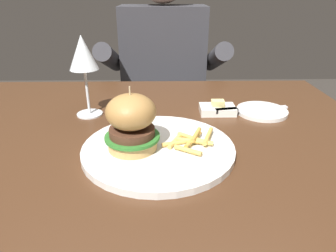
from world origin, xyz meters
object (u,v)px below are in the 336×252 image
Objects in this scene: table_knife at (245,109)px; diner_person at (164,101)px; bread_plate at (262,111)px; main_plate at (158,149)px; burger_sandwich at (132,122)px; butter_dish at (217,109)px; wine_glass at (83,56)px.

diner_person is (-0.21, 0.59, -0.19)m from table_knife.
bread_plate is at bearing -65.75° from diner_person.
diner_person is at bearing 89.07° from main_plate.
butter_dish is (0.21, 0.21, -0.06)m from burger_sandwich.
main_plate is 0.26m from butter_dish.
diner_person is (0.20, 0.58, -0.33)m from wine_glass.
wine_glass is 0.48m from bread_plate.
wine_glass is at bearing -108.60° from diner_person.
burger_sandwich reaches higher than bread_plate.
burger_sandwich is 0.62× the size of wine_glass.
burger_sandwich is at bearing -171.21° from main_plate.
bread_plate is at bearing -0.86° from butter_dish.
burger_sandwich is 0.30m from butter_dish.
main_plate is 0.26× the size of diner_person.
diner_person reaches higher than bread_plate.
burger_sandwich is 0.39m from bread_plate.
bread_plate is at bearing 33.03° from burger_sandwich.
butter_dish is 0.08× the size of diner_person.
wine_glass is 0.43m from table_knife.
bread_plate is at bearing 0.39° from wine_glass.
wine_glass is at bearing -179.16° from butter_dish.
bread_plate is at bearing 9.82° from table_knife.
diner_person reaches higher than wine_glass.
burger_sandwich is 0.26m from wine_glass.
table_knife is (-0.05, -0.01, 0.01)m from bread_plate.
butter_dish is 0.63m from diner_person.
wine_glass is (-0.13, 0.21, 0.09)m from burger_sandwich.
table_knife is 0.17× the size of diner_person.
bread_plate is 0.12m from butter_dish.
wine_glass reaches higher than burger_sandwich.
butter_dish is at bearing 46.01° from burger_sandwich.
burger_sandwich is at bearing -146.97° from bread_plate.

